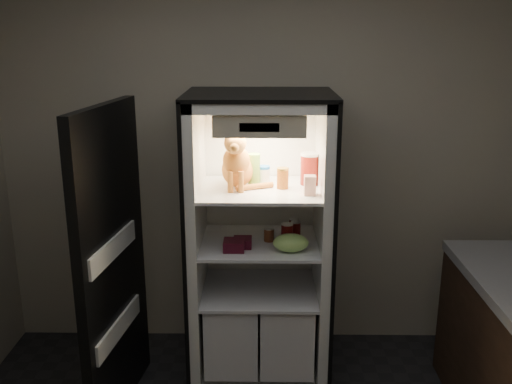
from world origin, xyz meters
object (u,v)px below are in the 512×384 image
(mayo_tub, at_px, (264,175))
(soda_can_b, at_px, (295,231))
(tabby_cat, at_px, (237,164))
(refrigerator, at_px, (260,259))
(soda_can_c, at_px, (287,234))
(salsa_jar, at_px, (283,178))
(condiment_jar, at_px, (269,234))
(cream_carton, at_px, (310,185))
(berry_box_right, at_px, (243,242))
(parmesan_shaker, at_px, (254,170))
(grape_bag, at_px, (291,243))
(soda_can_a, at_px, (294,227))
(berry_box_left, at_px, (234,245))
(pepper_jar, at_px, (310,169))

(mayo_tub, relative_size, soda_can_b, 0.95)
(tabby_cat, bearing_deg, refrigerator, 20.82)
(soda_can_c, bearing_deg, salsa_jar, 116.08)
(condiment_jar, bearing_deg, soda_can_b, 8.26)
(mayo_tub, xyz_separation_m, salsa_jar, (0.12, -0.11, 0.01))
(mayo_tub, distance_m, salsa_jar, 0.16)
(cream_carton, bearing_deg, refrigerator, 146.04)
(mayo_tub, relative_size, berry_box_right, 1.01)
(parmesan_shaker, xyz_separation_m, cream_carton, (0.33, -0.21, -0.04))
(mayo_tub, xyz_separation_m, soda_can_b, (0.21, -0.08, -0.35))
(soda_can_b, distance_m, grape_bag, 0.20)
(refrigerator, relative_size, mayo_tub, 16.49)
(cream_carton, xyz_separation_m, soda_can_a, (-0.08, 0.24, -0.35))
(salsa_jar, distance_m, condiment_jar, 0.38)
(refrigerator, relative_size, soda_can_b, 15.75)
(condiment_jar, xyz_separation_m, berry_box_left, (-0.21, -0.16, -0.01))
(salsa_jar, bearing_deg, pepper_jar, 29.22)
(condiment_jar, xyz_separation_m, berry_box_right, (-0.16, -0.10, -0.02))
(parmesan_shaker, bearing_deg, salsa_jar, -21.31)
(soda_can_c, distance_m, berry_box_right, 0.28)
(pepper_jar, relative_size, cream_carton, 1.74)
(soda_can_b, bearing_deg, grape_bag, -101.32)
(pepper_jar, relative_size, berry_box_right, 1.80)
(pepper_jar, xyz_separation_m, berry_box_left, (-0.47, -0.25, -0.42))
(pepper_jar, bearing_deg, mayo_tub, 176.66)
(refrigerator, bearing_deg, salsa_jar, -24.01)
(berry_box_right, bearing_deg, condiment_jar, 32.15)
(mayo_tub, xyz_separation_m, berry_box_right, (-0.13, -0.21, -0.38))
(parmesan_shaker, relative_size, soda_can_a, 1.75)
(refrigerator, relative_size, berry_box_right, 16.71)
(soda_can_b, bearing_deg, mayo_tub, 158.21)
(refrigerator, height_order, mayo_tub, refrigerator)
(parmesan_shaker, xyz_separation_m, soda_can_b, (0.27, -0.04, -0.39))
(soda_can_c, bearing_deg, tabby_cat, 165.92)
(salsa_jar, distance_m, soda_can_b, 0.37)
(parmesan_shaker, relative_size, pepper_jar, 1.00)
(salsa_jar, bearing_deg, cream_carton, -41.33)
(mayo_tub, bearing_deg, tabby_cat, -148.88)
(pepper_jar, height_order, soda_can_a, pepper_jar)
(salsa_jar, bearing_deg, refrigerator, 155.99)
(parmesan_shaker, height_order, pepper_jar, same)
(pepper_jar, bearing_deg, berry_box_left, -152.08)
(cream_carton, bearing_deg, salsa_jar, 138.67)
(mayo_tub, bearing_deg, refrigerator, -115.26)
(grape_bag, bearing_deg, pepper_jar, 64.35)
(salsa_jar, relative_size, soda_can_c, 0.94)
(salsa_jar, relative_size, condiment_jar, 1.44)
(refrigerator, height_order, cream_carton, refrigerator)
(mayo_tub, distance_m, berry_box_left, 0.49)
(refrigerator, bearing_deg, parmesan_shaker, 170.32)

